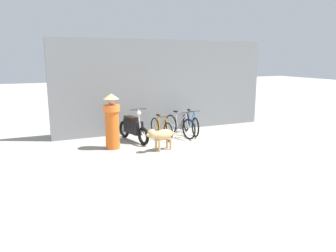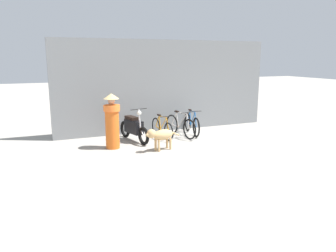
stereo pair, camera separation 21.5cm
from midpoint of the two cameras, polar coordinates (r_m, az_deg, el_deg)
name	(u,v)px [view 1 (the left image)]	position (r m, az deg, el deg)	size (l,w,h in m)	color
ground_plane	(217,156)	(9.28, 7.84, -5.12)	(60.00, 60.00, 0.00)	#9E998E
shop_wall_back	(165,86)	(12.14, -1.00, 6.98)	(8.19, 0.20, 3.31)	slate
bicycle_0	(161,128)	(11.14, -1.74, -0.36)	(0.46, 1.59, 0.80)	black
bicycle_1	(180,126)	(11.32, 1.47, 0.01)	(0.49, 1.70, 0.90)	black
bicycle_2	(191,124)	(11.74, 3.44, 0.39)	(0.46, 1.67, 0.89)	black
motorcycle	(133,128)	(10.71, -6.64, -0.34)	(0.60, 1.78, 1.11)	black
stray_dog	(161,135)	(9.57, -1.89, -1.61)	(1.18, 0.48, 0.68)	tan
person_in_robes	(112,120)	(9.86, -10.35, 0.98)	(0.68, 0.68, 1.66)	orange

